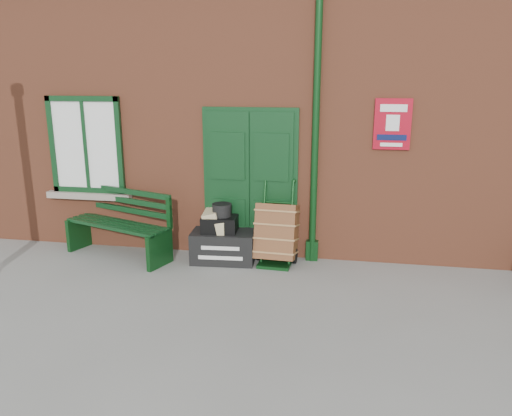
# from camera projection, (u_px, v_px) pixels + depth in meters

# --- Properties ---
(ground) EXTENTS (80.00, 80.00, 0.00)m
(ground) POSITION_uv_depth(u_px,v_px,m) (252.00, 297.00, 6.29)
(ground) COLOR gray
(ground) RESTS_ON ground
(station_building) EXTENTS (10.30, 4.30, 4.36)m
(station_building) POSITION_uv_depth(u_px,v_px,m) (287.00, 106.00, 9.05)
(station_building) COLOR brown
(station_building) RESTS_ON ground
(bench) EXTENTS (1.79, 1.08, 1.06)m
(bench) POSITION_uv_depth(u_px,v_px,m) (121.00, 222.00, 7.62)
(bench) COLOR #0D3316
(bench) RESTS_ON ground
(houdini_trunk) EXTENTS (0.96, 0.57, 0.46)m
(houdini_trunk) POSITION_uv_depth(u_px,v_px,m) (223.00, 247.00, 7.43)
(houdini_trunk) COLOR black
(houdini_trunk) RESTS_ON ground
(strongbox) EXTENTS (0.54, 0.41, 0.23)m
(strongbox) POSITION_uv_depth(u_px,v_px,m) (220.00, 224.00, 7.35)
(strongbox) COLOR black
(strongbox) RESTS_ON houdini_trunk
(hatbox) EXTENTS (0.30, 0.30, 0.19)m
(hatbox) POSITION_uv_depth(u_px,v_px,m) (222.00, 210.00, 7.32)
(hatbox) COLOR black
(hatbox) RESTS_ON strongbox
(suitcase_back) EXTENTS (0.42, 0.58, 0.78)m
(suitcase_back) POSITION_uv_depth(u_px,v_px,m) (216.00, 234.00, 7.51)
(suitcase_back) COLOR tan
(suitcase_back) RESTS_ON ground
(suitcase_front) EXTENTS (0.37, 0.52, 0.67)m
(suitcase_front) POSITION_uv_depth(u_px,v_px,m) (227.00, 239.00, 7.46)
(suitcase_front) COLOR tan
(suitcase_front) RESTS_ON ground
(porter_trolley) EXTENTS (0.62, 0.66, 1.21)m
(porter_trolley) POSITION_uv_depth(u_px,v_px,m) (277.00, 233.00, 7.32)
(porter_trolley) COLOR #0D3513
(porter_trolley) RESTS_ON ground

